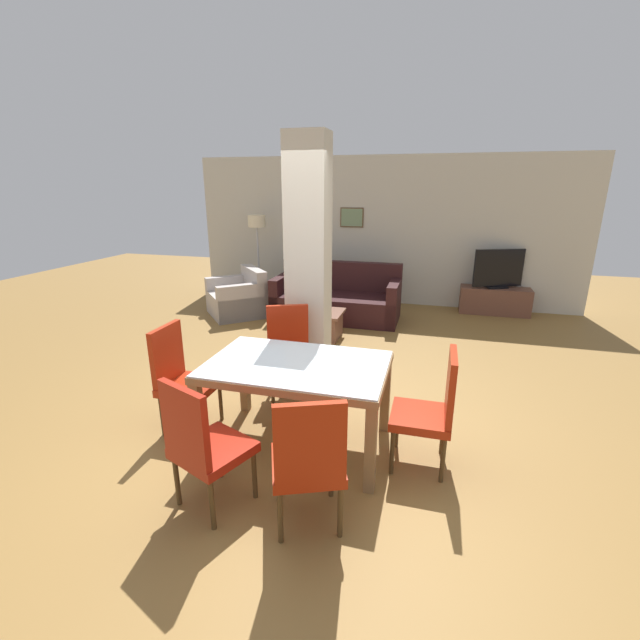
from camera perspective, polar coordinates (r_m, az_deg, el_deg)
name	(u,v)px	position (r m, az deg, el deg)	size (l,w,h in m)	color
ground_plane	(298,443)	(3.92, -2.93, -16.12)	(18.00, 18.00, 0.00)	olive
back_wall	(381,231)	(8.23, 8.11, 11.61)	(7.20, 0.09, 2.70)	beige
divider_pillar	(308,265)	(4.69, -1.56, 7.41)	(0.44, 0.36, 2.70)	beige
dining_table	(297,381)	(3.62, -3.08, -8.07)	(1.50, 0.97, 0.77)	brown
dining_chair_near_left	(203,442)	(3.08, -15.37, -15.46)	(0.60, 0.60, 0.98)	maroon
dining_chair_head_right	(432,407)	(3.51, 14.74, -11.13)	(0.46, 0.46, 0.98)	#A2250E
dining_chair_far_left	(289,350)	(4.50, -4.16, -4.01)	(0.61, 0.61, 0.98)	#9C230D
dining_chair_head_left	(181,375)	(4.12, -18.06, -6.96)	(0.46, 0.46, 0.98)	#A4250E
dining_chair_near_right	(308,459)	(2.84, -1.57, -17.99)	(0.60, 0.60, 0.98)	#9E230B
sofa	(337,300)	(7.29, 2.30, 2.65)	(2.09, 0.94, 0.92)	black
armchair	(238,299)	(7.59, -10.82, 2.77)	(1.25, 1.26, 0.80)	#B3AAA4
coffee_table	(322,324)	(6.35, 0.21, -0.54)	(0.62, 0.60, 0.40)	brown
bottle	(324,304)	(6.35, 0.56, 2.13)	(0.08, 0.08, 0.24)	#194C23
tv_stand	(494,301)	(8.15, 22.24, 2.40)	(1.17, 0.40, 0.47)	brown
tv_screen	(498,269)	(8.03, 22.70, 6.27)	(0.84, 0.38, 0.67)	black
floor_lamp	(257,229)	(8.36, -8.39, 11.88)	(0.33, 0.33, 1.64)	#B7B7BC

